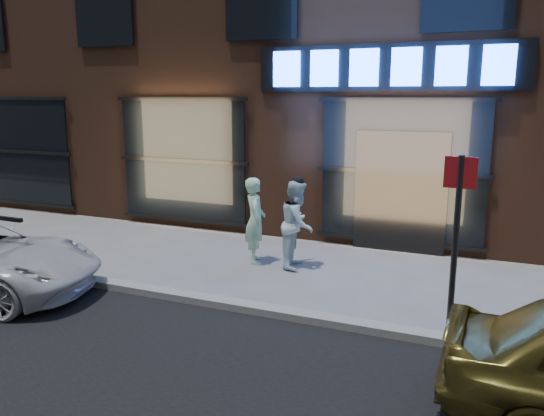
% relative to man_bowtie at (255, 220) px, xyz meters
% --- Properties ---
extents(ground, '(90.00, 90.00, 0.00)m').
position_rel_man_bowtie_xyz_m(ground, '(2.35, -2.16, -0.81)').
color(ground, slate).
rests_on(ground, ground).
extents(curb, '(60.00, 0.25, 0.12)m').
position_rel_man_bowtie_xyz_m(curb, '(2.35, -2.16, -0.75)').
color(curb, gray).
rests_on(curb, ground).
extents(storefront_building, '(30.20, 8.28, 10.30)m').
position_rel_man_bowtie_xyz_m(storefront_building, '(2.35, 5.83, 4.34)').
color(storefront_building, '#54301E').
rests_on(storefront_building, ground).
extents(man_bowtie, '(0.62, 0.70, 1.61)m').
position_rel_man_bowtie_xyz_m(man_bowtie, '(0.00, 0.00, 0.00)').
color(man_bowtie, '#BDF9D4').
rests_on(man_bowtie, ground).
extents(man_cap, '(0.71, 0.85, 1.60)m').
position_rel_man_bowtie_xyz_m(man_cap, '(0.81, 0.07, -0.00)').
color(man_cap, white).
rests_on(man_cap, ground).
extents(sign_post, '(0.38, 0.08, 2.39)m').
position_rel_man_bowtie_xyz_m(sign_post, '(3.63, -2.06, 0.64)').
color(sign_post, '#262628').
rests_on(sign_post, ground).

